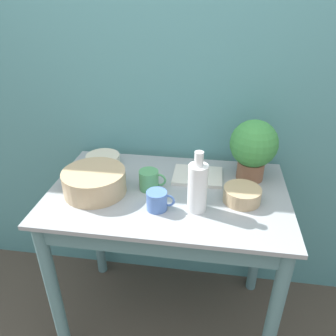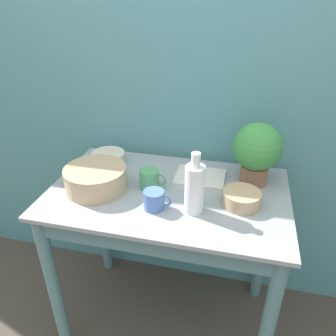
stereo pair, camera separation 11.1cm
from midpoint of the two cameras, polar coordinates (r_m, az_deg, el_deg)
wall_back at (r=1.73m, az=0.10°, el=12.12°), size 6.00×0.05×2.40m
counter_table at (r=1.61m, az=-2.14°, el=-10.40°), size 1.09×0.68×0.88m
potted_plant at (r=1.57m, az=12.70°, el=3.58°), size 0.22×0.22×0.30m
bowl_wash_large at (r=1.53m, az=-14.74°, el=-2.36°), size 0.28×0.28×0.11m
bottle_tall at (r=1.33m, az=2.79°, el=-3.30°), size 0.08×0.08×0.27m
mug_green at (r=1.51m, az=-5.39°, el=-2.15°), size 0.13×0.09×0.09m
mug_blue at (r=1.38m, az=-4.20°, el=-5.72°), size 0.12×0.09×0.08m
bowl_small_tan at (r=1.45m, az=10.63°, el=-4.65°), size 0.16×0.16×0.06m
bowl_small_cream at (r=1.75m, az=-13.03°, el=1.26°), size 0.17×0.17×0.06m
tray_board at (r=1.61m, az=3.22°, el=-1.42°), size 0.24×0.19×0.02m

